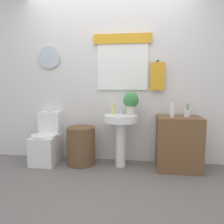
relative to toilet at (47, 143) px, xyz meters
The scene contains 11 objects.
ground_plane 1.32m from the toilet, 43.21° to the right, with size 8.00×8.00×0.00m, color slate.
back_wall 1.40m from the toilet, 15.70° to the left, with size 4.40×0.18×2.60m.
toilet is the anchor object (origin of this frame).
laundry_hamper 0.55m from the toilet, ahead, with size 0.42×0.42×0.57m, color brown.
pedestal_sink 1.17m from the toilet, ahead, with size 0.49×0.49×0.76m.
faucet 1.25m from the toilet, ahead, with size 0.03×0.03×0.10m, color silver.
wooden_cabinet 1.95m from the toilet, ahead, with size 0.60×0.44×0.75m, color brown.
soap_bottle 1.15m from the toilet, ahead, with size 0.05×0.05×0.15m, color #DBD166.
potted_plant 1.43m from the toilet, ahead, with size 0.22×0.22×0.32m.
lotion_bottle 1.93m from the toilet, ahead, with size 0.05×0.05×0.20m, color white.
toothbrush_cup 2.12m from the toilet, ahead, with size 0.08×0.08×0.19m.
Camera 1 is at (0.46, -2.11, 1.19)m, focal length 33.74 mm.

